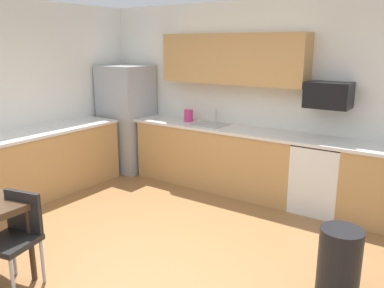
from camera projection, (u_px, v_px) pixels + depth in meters
The scene contains 15 objects.
ground_plane at pixel (135, 261), 3.93m from camera, with size 12.00×12.00×0.00m, color olive.
wall_back at pixel (256, 98), 5.71m from camera, with size 5.80×0.10×2.70m, color silver.
cabinet_run_back at pixel (215, 157), 5.92m from camera, with size 2.54×0.60×0.90m, color tan.
cabinet_run_left at pixel (54, 161), 5.72m from camera, with size 0.60×2.00×0.90m, color tan.
countertop_back at pixel (244, 131), 5.54m from camera, with size 4.80×0.64×0.04m, color silver.
countertop_left at pixel (51, 130), 5.60m from camera, with size 0.64×2.00×0.04m, color silver.
upper_cabinets_back at pixel (232, 59), 5.57m from camera, with size 2.20×0.34×0.70m, color tan.
refrigerator at pixel (127, 118), 6.68m from camera, with size 0.76×0.70×1.76m, color #9EA0A5.
oven_range at pixel (319, 176), 5.05m from camera, with size 0.60×0.60×0.91m.
microwave at pixel (329, 95), 4.88m from camera, with size 0.54×0.36×0.32m, color black.
sink_basin at pixel (210, 129), 5.86m from camera, with size 0.48×0.40×0.14m, color #A5A8AD.
sink_faucet at pixel (216, 116), 5.97m from camera, with size 0.02×0.02×0.24m, color #B2B5BA.
chair_near_table at pixel (16, 233), 3.44m from camera, with size 0.48×0.48×0.85m.
trash_bin at pixel (339, 262), 3.36m from camera, with size 0.36×0.36×0.60m, color black.
kettle at pixel (189, 116), 6.10m from camera, with size 0.14×0.14×0.20m, color #CC3372.
Camera 1 is at (2.46, -2.58, 2.10)m, focal length 36.87 mm.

